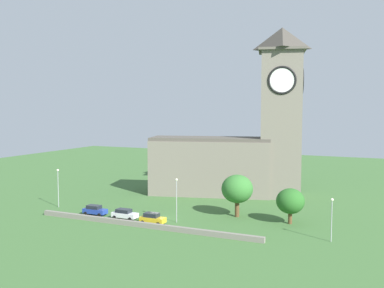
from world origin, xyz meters
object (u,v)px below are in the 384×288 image
car_white (125,214)px  streetlamp_west_end (58,182)px  streetlamp_central (332,212)px  car_yellow (152,218)px  tree_riverside_west (237,189)px  streetlamp_west_mid (177,193)px  car_blue (95,210)px  tree_churchyard (290,201)px  church (242,141)px

car_white → streetlamp_west_end: bearing=171.6°
streetlamp_central → car_yellow: bearing=-175.7°
car_white → tree_riverside_west: tree_riverside_west is taller
car_yellow → streetlamp_central: bearing=4.3°
car_yellow → streetlamp_west_mid: size_ratio=0.57×
streetlamp_central → car_white: bearing=-178.2°
car_white → car_yellow: (6.18, -1.06, 0.08)m
car_yellow → tree_riverside_west: size_ratio=0.57×
streetlamp_west_end → streetlamp_central: streetlamp_west_end is taller
car_blue → streetlamp_west_mid: size_ratio=0.59×
car_blue → streetlamp_west_end: (-10.38, 2.34, 4.05)m
streetlamp_west_mid → tree_churchyard: (17.73, 7.08, -1.15)m
streetlamp_west_mid → streetlamp_central: 25.30m
church → car_yellow: size_ratio=8.43×
streetlamp_west_mid → church: bearing=84.1°
streetlamp_west_end → church: bearing=42.0°
car_yellow → streetlamp_west_end: bearing=171.2°
church → car_white: 33.01m
streetlamp_west_mid → tree_riverside_west: size_ratio=1.00×
car_blue → tree_riverside_west: bearing=21.4°
car_white → streetlamp_west_end: (-16.85, 2.49, 4.08)m
tree_riverside_west → car_white: bearing=-151.4°
car_blue → tree_churchyard: size_ratio=0.75×
car_white → tree_riverside_west: bearing=28.6°
streetlamp_west_mid → streetlamp_central: bearing=-1.1°
church → tree_churchyard: bearing=-53.2°
car_yellow → streetlamp_west_mid: 5.77m
car_blue → car_white: bearing=-1.4°
car_yellow → car_white: bearing=170.3°
streetlamp_west_mid → tree_riverside_west: (8.10, 7.97, 0.03)m
tree_churchyard → streetlamp_central: bearing=-45.0°
streetlamp_central → tree_riverside_west: 19.16m
tree_churchyard → streetlamp_west_mid: bearing=-158.2°
tree_churchyard → car_blue: bearing=-165.8°
streetlamp_west_mid → tree_churchyard: bearing=21.8°
car_white → streetlamp_west_mid: (9.38, 1.57, 4.10)m
church → streetlamp_west_end: bearing=-138.0°
streetlamp_central → tree_riverside_west: tree_riverside_west is taller
car_white → streetlamp_west_mid: size_ratio=0.61×
car_blue → streetlamp_west_mid: (15.85, 1.41, 4.08)m
streetlamp_west_end → streetlamp_west_mid: bearing=-2.0°
streetlamp_west_end → streetlamp_central: (51.52, -1.39, -0.62)m
streetlamp_west_end → streetlamp_central: 51.54m
streetlamp_west_mid → tree_riverside_west: bearing=44.5°
car_blue → car_white: (6.47, -0.16, -0.02)m
car_yellow → tree_churchyard: size_ratio=0.72×
church → car_blue: 35.77m
church → tree_riverside_west: church is taller
car_blue → streetlamp_west_end: size_ratio=0.60×
car_white → streetlamp_central: size_ratio=0.72×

